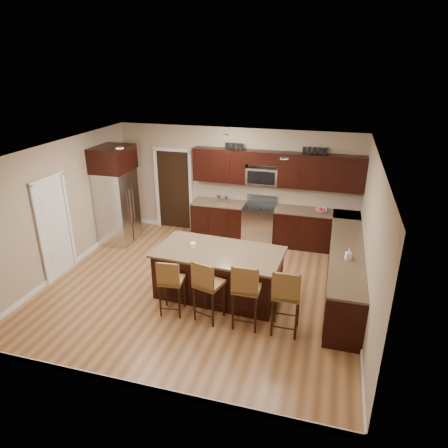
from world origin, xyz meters
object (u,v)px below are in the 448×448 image
(stool_mid, at_px, (207,284))
(refrigerator, at_px, (116,194))
(stool_right, at_px, (246,289))
(stool_extra, at_px, (286,295))
(island, at_px, (219,274))
(range, at_px, (259,223))
(stool_left, at_px, (170,281))

(stool_mid, distance_m, refrigerator, 4.02)
(stool_right, relative_size, refrigerator, 0.50)
(refrigerator, distance_m, stool_extra, 5.10)
(refrigerator, bearing_deg, island, -28.96)
(range, xyz_separation_m, island, (-0.26, -2.60, -0.04))
(stool_left, relative_size, stool_right, 0.90)
(island, relative_size, stool_mid, 2.11)
(stool_right, relative_size, stool_extra, 1.00)
(island, relative_size, stool_extra, 2.03)
(stool_mid, height_order, refrigerator, refrigerator)
(range, bearing_deg, stool_left, -104.26)
(stool_mid, distance_m, stool_right, 0.67)
(stool_left, bearing_deg, stool_mid, -6.46)
(stool_extra, bearing_deg, range, 106.87)
(range, bearing_deg, stool_mid, -93.62)
(island, xyz_separation_m, stool_left, (-0.61, -0.84, 0.24))
(stool_mid, bearing_deg, refrigerator, 155.18)
(stool_left, xyz_separation_m, stool_mid, (0.66, -0.00, 0.05))
(refrigerator, relative_size, stool_extra, 1.98)
(island, height_order, stool_extra, stool_extra)
(stool_left, distance_m, stool_mid, 0.66)
(stool_left, bearing_deg, refrigerator, 127.61)
(range, relative_size, stool_mid, 0.97)
(refrigerator, bearing_deg, stool_extra, -29.89)
(range, height_order, stool_left, range)
(island, height_order, stool_mid, stool_mid)
(stool_right, distance_m, refrigerator, 4.55)
(stool_left, xyz_separation_m, refrigerator, (-2.42, 2.52, 0.54))
(range, height_order, refrigerator, refrigerator)
(range, distance_m, refrigerator, 3.50)
(range, relative_size, refrigerator, 0.47)
(island, distance_m, stool_mid, 0.89)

